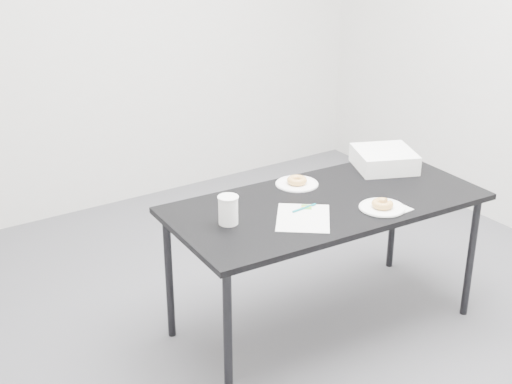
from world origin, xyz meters
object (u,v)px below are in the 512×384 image
donut_far (297,180)px  plate_far (297,184)px  table (326,211)px  plate_near (382,208)px  bakery_box (384,159)px  pen (304,208)px  scorecard (303,218)px  donut_near (382,204)px  coffee_cup (228,210)px

donut_far → plate_far: bearing=0.0°
table → plate_near: (0.16, -0.23, 0.06)m
table → bakery_box: 0.58m
pen → plate_far: size_ratio=0.65×
scorecard → plate_far: plate_far is taller
table → donut_near: size_ratio=15.42×
donut_near → coffee_cup: bearing=159.1°
table → plate_near: bearing=-51.3°
pen → plate_far: bearing=55.1°
plate_far → donut_far: donut_far is taller
scorecard → bakery_box: size_ratio=1.01×
table → bakery_box: bakery_box is taller
plate_near → coffee_cup: size_ratio=1.63×
table → plate_far: (0.00, 0.25, 0.06)m
plate_near → bakery_box: size_ratio=0.73×
plate_near → donut_far: bearing=108.8°
pen → plate_far: (0.16, 0.27, -0.00)m
table → plate_far: size_ratio=7.22×
table → bakery_box: bearing=21.1°
table → coffee_cup: (-0.54, 0.04, 0.12)m
table → scorecard: 0.25m
coffee_cup → bakery_box: coffee_cup is taller
coffee_cup → donut_near: bearing=-20.9°
table → donut_far: 0.26m
scorecard → coffee_cup: coffee_cup is taller
scorecard → bakery_box: bearing=58.0°
plate_far → bakery_box: bakery_box is taller
table → donut_near: (0.16, -0.23, 0.08)m
donut_near → plate_far: donut_near is taller
plate_near → donut_far: donut_far is taller
scorecard → pen: pen is taller
donut_far → coffee_cup: coffee_cup is taller
pen → donut_near: 0.38m
coffee_cup → plate_far: bearing=20.6°
scorecard → pen: size_ratio=2.15×
bakery_box → pen: bearing=-140.8°
pen → plate_near: bearing=-37.5°
table → pen: pen is taller
plate_far → pen: bearing=-119.9°
plate_near → donut_near: donut_near is taller
scorecard → donut_far: size_ratio=2.96×
table → coffee_cup: 0.56m
donut_near → bakery_box: 0.56m
pen → bakery_box: bearing=11.1°
table → scorecard: (-0.22, -0.10, 0.06)m
table → donut_near: donut_near is taller
pen → donut_far: 0.31m
coffee_cup → bakery_box: 1.10m
donut_near → table: bearing=125.8°
scorecard → donut_near: bearing=19.8°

